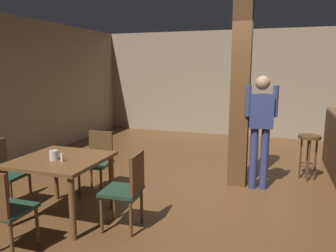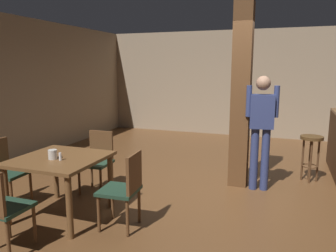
{
  "view_description": "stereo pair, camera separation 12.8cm",
  "coord_description": "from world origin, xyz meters",
  "px_view_note": "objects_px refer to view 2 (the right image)",
  "views": [
    {
      "loc": [
        0.77,
        -4.47,
        1.85
      ],
      "look_at": [
        -0.74,
        0.07,
        0.98
      ],
      "focal_mm": 35.0,
      "sensor_mm": 36.0,
      "label": 1
    },
    {
      "loc": [
        0.89,
        -4.43,
        1.85
      ],
      "look_at": [
        -0.74,
        0.07,
        0.98
      ],
      "focal_mm": 35.0,
      "sensor_mm": 36.0,
      "label": 2
    }
  ],
  "objects_px": {
    "dining_table": "(60,166)",
    "chair_north": "(98,158)",
    "chair_west": "(5,169)",
    "napkin_cup": "(53,154)",
    "standing_person": "(261,125)",
    "salt_shaker": "(60,157)",
    "chair_east": "(125,186)",
    "chair_south": "(0,206)",
    "bar_stool_near": "(311,147)"
  },
  "relations": [
    {
      "from": "chair_east",
      "to": "napkin_cup",
      "type": "height_order",
      "value": "chair_east"
    },
    {
      "from": "dining_table",
      "to": "napkin_cup",
      "type": "relative_size",
      "value": 8.92
    },
    {
      "from": "dining_table",
      "to": "standing_person",
      "type": "height_order",
      "value": "standing_person"
    },
    {
      "from": "dining_table",
      "to": "napkin_cup",
      "type": "height_order",
      "value": "napkin_cup"
    },
    {
      "from": "standing_person",
      "to": "chair_north",
      "type": "bearing_deg",
      "value": -158.76
    },
    {
      "from": "standing_person",
      "to": "bar_stool_near",
      "type": "distance_m",
      "value": 1.1
    },
    {
      "from": "chair_west",
      "to": "salt_shaker",
      "type": "relative_size",
      "value": 9.6
    },
    {
      "from": "napkin_cup",
      "to": "bar_stool_near",
      "type": "relative_size",
      "value": 0.15
    },
    {
      "from": "chair_south",
      "to": "chair_east",
      "type": "xyz_separation_m",
      "value": [
        0.91,
        0.89,
        0.0
      ]
    },
    {
      "from": "chair_north",
      "to": "napkin_cup",
      "type": "distance_m",
      "value": 1.02
    },
    {
      "from": "chair_north",
      "to": "salt_shaker",
      "type": "xyz_separation_m",
      "value": [
        0.12,
        -0.99,
        0.3
      ]
    },
    {
      "from": "napkin_cup",
      "to": "salt_shaker",
      "type": "height_order",
      "value": "napkin_cup"
    },
    {
      "from": "chair_west",
      "to": "napkin_cup",
      "type": "height_order",
      "value": "chair_west"
    },
    {
      "from": "chair_north",
      "to": "chair_east",
      "type": "relative_size",
      "value": 1.0
    },
    {
      "from": "chair_north",
      "to": "chair_east",
      "type": "height_order",
      "value": "same"
    },
    {
      "from": "chair_north",
      "to": "standing_person",
      "type": "relative_size",
      "value": 0.52
    },
    {
      "from": "chair_south",
      "to": "bar_stool_near",
      "type": "relative_size",
      "value": 1.19
    },
    {
      "from": "chair_west",
      "to": "chair_east",
      "type": "xyz_separation_m",
      "value": [
        1.81,
        -0.03,
        0.0
      ]
    },
    {
      "from": "dining_table",
      "to": "salt_shaker",
      "type": "bearing_deg",
      "value": -48.9
    },
    {
      "from": "napkin_cup",
      "to": "salt_shaker",
      "type": "bearing_deg",
      "value": -7.77
    },
    {
      "from": "chair_east",
      "to": "salt_shaker",
      "type": "distance_m",
      "value": 0.86
    },
    {
      "from": "dining_table",
      "to": "chair_south",
      "type": "distance_m",
      "value": 0.92
    },
    {
      "from": "standing_person",
      "to": "napkin_cup",
      "type": "bearing_deg",
      "value": -140.67
    },
    {
      "from": "dining_table",
      "to": "bar_stool_near",
      "type": "relative_size",
      "value": 1.36
    },
    {
      "from": "chair_south",
      "to": "standing_person",
      "type": "bearing_deg",
      "value": 49.93
    },
    {
      "from": "salt_shaker",
      "to": "chair_south",
      "type": "bearing_deg",
      "value": -97.67
    },
    {
      "from": "salt_shaker",
      "to": "chair_north",
      "type": "bearing_deg",
      "value": 96.7
    },
    {
      "from": "chair_west",
      "to": "chair_north",
      "type": "bearing_deg",
      "value": 44.67
    },
    {
      "from": "chair_west",
      "to": "standing_person",
      "type": "xyz_separation_m",
      "value": [
        3.15,
        1.76,
        0.5
      ]
    },
    {
      "from": "chair_west",
      "to": "standing_person",
      "type": "bearing_deg",
      "value": 29.16
    },
    {
      "from": "chair_east",
      "to": "bar_stool_near",
      "type": "relative_size",
      "value": 1.19
    },
    {
      "from": "chair_north",
      "to": "napkin_cup",
      "type": "relative_size",
      "value": 7.8
    },
    {
      "from": "chair_north",
      "to": "bar_stool_near",
      "type": "distance_m",
      "value": 3.39
    },
    {
      "from": "chair_south",
      "to": "chair_west",
      "type": "relative_size",
      "value": 1.0
    },
    {
      "from": "chair_south",
      "to": "bar_stool_near",
      "type": "bearing_deg",
      "value": 48.12
    },
    {
      "from": "chair_south",
      "to": "salt_shaker",
      "type": "bearing_deg",
      "value": 82.33
    },
    {
      "from": "dining_table",
      "to": "chair_north",
      "type": "relative_size",
      "value": 1.14
    },
    {
      "from": "chair_south",
      "to": "napkin_cup",
      "type": "bearing_deg",
      "value": 90.86
    },
    {
      "from": "chair_south",
      "to": "standing_person",
      "type": "xyz_separation_m",
      "value": [
        2.25,
        2.68,
        0.5
      ]
    },
    {
      "from": "napkin_cup",
      "to": "chair_north",
      "type": "bearing_deg",
      "value": 89.75
    },
    {
      "from": "chair_south",
      "to": "napkin_cup",
      "type": "xyz_separation_m",
      "value": [
        -0.01,
        0.82,
        0.31
      ]
    },
    {
      "from": "chair_east",
      "to": "standing_person",
      "type": "xyz_separation_m",
      "value": [
        1.34,
        1.79,
        0.5
      ]
    },
    {
      "from": "chair_east",
      "to": "chair_north",
      "type": "bearing_deg",
      "value": 135.27
    },
    {
      "from": "napkin_cup",
      "to": "standing_person",
      "type": "distance_m",
      "value": 2.94
    },
    {
      "from": "chair_west",
      "to": "chair_east",
      "type": "relative_size",
      "value": 1.0
    },
    {
      "from": "chair_west",
      "to": "salt_shaker",
      "type": "distance_m",
      "value": 1.05
    },
    {
      "from": "chair_east",
      "to": "standing_person",
      "type": "relative_size",
      "value": 0.52
    },
    {
      "from": "chair_south",
      "to": "chair_west",
      "type": "xyz_separation_m",
      "value": [
        -0.9,
        0.92,
        0.0
      ]
    },
    {
      "from": "dining_table",
      "to": "chair_north",
      "type": "xyz_separation_m",
      "value": [
        -0.02,
        0.89,
        -0.13
      ]
    },
    {
      "from": "chair_west",
      "to": "bar_stool_near",
      "type": "relative_size",
      "value": 1.19
    }
  ]
}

